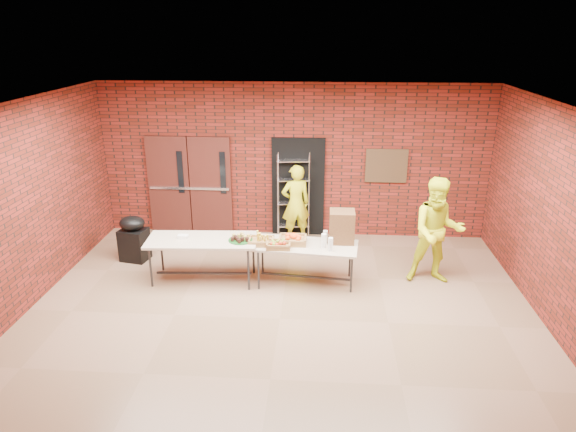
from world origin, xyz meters
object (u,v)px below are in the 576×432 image
object	(u,v)px
table_right	(306,248)
covered_grill	(134,238)
wire_rack	(294,196)
table_left	(202,243)
volunteer_woman	(296,203)
coffee_dispenser	(342,226)
volunteer_man	(437,231)

from	to	relation	value
table_right	covered_grill	world-z (taller)	covered_grill
wire_rack	table_left	bearing A→B (deg)	-131.06
volunteer_woman	covered_grill	bearing A→B (deg)	1.27
wire_rack	coffee_dispenser	distance (m)	2.14
table_right	coffee_dispenser	bearing A→B (deg)	22.25
wire_rack	table_right	bearing A→B (deg)	-87.49
volunteer_man	volunteer_woman	bearing A→B (deg)	147.54
wire_rack	coffee_dispenser	size ratio (longest dim) A/B	3.23
volunteer_man	wire_rack	bearing A→B (deg)	144.81
table_right	covered_grill	xyz separation A→B (m)	(-3.29, 0.72, -0.22)
table_right	covered_grill	distance (m)	3.38
table_left	covered_grill	bearing A→B (deg)	150.86
wire_rack	covered_grill	distance (m)	3.30
coffee_dispenser	volunteer_man	distance (m)	1.63
wire_rack	volunteer_woman	bearing A→B (deg)	-81.88
wire_rack	volunteer_woman	distance (m)	0.24
table_left	wire_rack	bearing A→B (deg)	52.22
table_right	coffee_dispenser	size ratio (longest dim) A/B	3.27
table_right	volunteer_man	world-z (taller)	volunteer_man
table_left	volunteer_woman	distance (m)	2.43
table_right	volunteer_man	bearing A→B (deg)	11.58
wire_rack	table_left	size ratio (longest dim) A/B	0.93
wire_rack	volunteer_man	bearing A→B (deg)	-42.66
table_left	volunteer_man	world-z (taller)	volunteer_man
wire_rack	coffee_dispenser	bearing A→B (deg)	-70.32
table_left	covered_grill	world-z (taller)	covered_grill
covered_grill	wire_rack	bearing A→B (deg)	36.64
coffee_dispenser	covered_grill	xyz separation A→B (m)	(-3.90, 0.54, -0.56)
table_left	volunteer_man	size ratio (longest dim) A/B	1.03
table_right	volunteer_woman	distance (m)	1.91
wire_rack	covered_grill	bearing A→B (deg)	-161.46
covered_grill	volunteer_woman	bearing A→B (deg)	32.68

